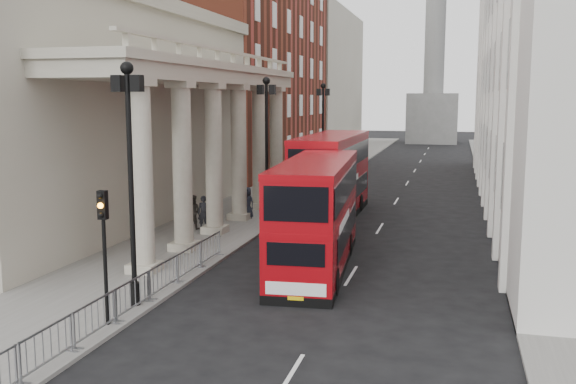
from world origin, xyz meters
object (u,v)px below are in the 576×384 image
(monument_column, at_px, (435,43))
(lamp_post_mid, at_px, (267,139))
(lamp_post_north, at_px, (323,127))
(bus_near, at_px, (317,212))
(bus_far, at_px, (332,175))
(pedestrian_b, at_px, (193,212))
(pedestrian_a, at_px, (204,213))
(traffic_light, at_px, (104,232))
(pedestrian_c, at_px, (247,203))
(lamp_post_south, at_px, (130,168))

(monument_column, distance_m, lamp_post_mid, 73.14)
(lamp_post_north, relative_size, bus_near, 0.76)
(bus_far, relative_size, pedestrian_b, 6.22)
(pedestrian_a, height_order, pedestrian_b, pedestrian_b)
(traffic_light, distance_m, pedestrian_a, 14.94)
(traffic_light, bearing_deg, bus_near, 61.29)
(pedestrian_c, bearing_deg, lamp_post_south, -70.31)
(bus_far, xyz_separation_m, pedestrian_c, (-4.73, -2.05, -1.58))
(traffic_light, bearing_deg, monument_column, 85.87)
(monument_column, height_order, lamp_post_mid, monument_column)
(traffic_light, distance_m, bus_near, 10.12)
(monument_column, xyz_separation_m, pedestrian_c, (-7.94, -71.62, -14.91))
(lamp_post_north, xyz_separation_m, pedestrian_a, (-2.54, -19.46, -3.85))
(lamp_post_mid, bearing_deg, traffic_light, -89.68)
(monument_column, bearing_deg, lamp_post_south, -94.29)
(lamp_post_mid, height_order, pedestrian_b, lamp_post_mid)
(lamp_post_mid, xyz_separation_m, traffic_light, (0.10, -18.02, -1.80))
(lamp_post_south, xyz_separation_m, bus_far, (3.39, 18.43, -2.26))
(bus_far, distance_m, pedestrian_a, 8.51)
(pedestrian_c, bearing_deg, lamp_post_mid, -0.86)
(monument_column, relative_size, pedestrian_c, 28.62)
(monument_column, bearing_deg, pedestrian_c, -96.33)
(monument_column, height_order, pedestrian_b, monument_column)
(pedestrian_a, xyz_separation_m, pedestrian_c, (1.20, 3.84, 0.01))
(lamp_post_south, height_order, lamp_post_north, same)
(lamp_post_south, xyz_separation_m, pedestrian_b, (-3.26, 12.69, -3.85))
(monument_column, height_order, lamp_post_south, monument_column)
(bus_near, bearing_deg, monument_column, 84.24)
(traffic_light, bearing_deg, pedestrian_a, 100.29)
(lamp_post_north, bearing_deg, pedestrian_b, -99.59)
(bus_far, xyz_separation_m, pedestrian_b, (-6.66, -5.73, -1.58))
(traffic_light, xyz_separation_m, pedestrian_c, (-1.44, 18.40, -2.04))
(monument_column, bearing_deg, bus_near, -91.16)
(lamp_post_mid, height_order, bus_near, lamp_post_mid)
(lamp_post_north, relative_size, traffic_light, 1.93)
(lamp_post_north, distance_m, traffic_light, 34.07)
(bus_near, height_order, bus_far, bus_far)
(lamp_post_south, distance_m, traffic_light, 2.71)
(lamp_post_north, height_order, traffic_light, lamp_post_north)
(lamp_post_north, height_order, pedestrian_a, lamp_post_north)
(pedestrian_a, bearing_deg, bus_near, -45.96)
(traffic_light, relative_size, bus_near, 0.39)
(lamp_post_mid, bearing_deg, monument_column, 84.76)
(lamp_post_north, relative_size, pedestrian_c, 4.39)
(lamp_post_mid, height_order, traffic_light, lamp_post_mid)
(lamp_post_north, xyz_separation_m, bus_far, (3.39, -13.57, -2.26))
(lamp_post_mid, relative_size, bus_far, 0.71)
(traffic_light, bearing_deg, pedestrian_b, 102.87)
(lamp_post_north, height_order, bus_far, lamp_post_north)
(lamp_post_mid, bearing_deg, pedestrian_a, -126.36)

